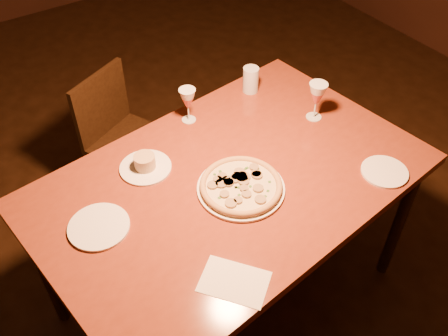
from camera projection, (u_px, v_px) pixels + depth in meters
floor at (191, 311)px, 2.46m from camera, size 7.00×7.00×0.00m
dining_table at (231, 190)px, 2.02m from camera, size 1.64×1.16×0.82m
chair_far at (122, 135)px, 2.73m from camera, size 0.51×0.51×0.80m
pizza_plate at (241, 186)px, 1.91m from camera, size 0.34×0.34×0.04m
ramekin_saucer at (145, 165)px, 1.99m from camera, size 0.21×0.21×0.07m
wine_glass_far at (188, 105)px, 2.18m from camera, size 0.07×0.07×0.16m
wine_glass_right at (316, 101)px, 2.18m from camera, size 0.08×0.08×0.18m
water_tumbler at (251, 80)px, 2.35m from camera, size 0.07×0.07×0.12m
side_plate_left at (99, 227)px, 1.78m from camera, size 0.22×0.22×0.01m
side_plate_near at (385, 172)px, 1.99m from camera, size 0.19×0.19×0.01m
menu_card at (234, 282)px, 1.62m from camera, size 0.25×0.26×0.00m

